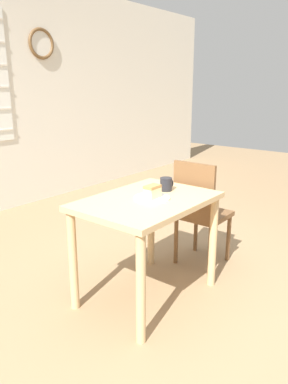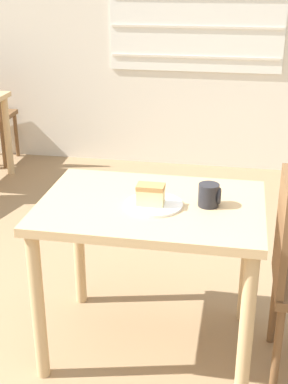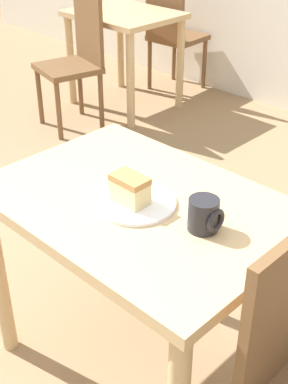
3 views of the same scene
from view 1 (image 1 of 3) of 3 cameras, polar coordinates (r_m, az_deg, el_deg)
ground_plane at (r=2.71m, az=5.54°, el=-18.33°), size 14.00×14.00×0.00m
dining_table_near at (r=2.66m, az=0.46°, el=-3.57°), size 0.99×0.70×0.76m
chair_near_window at (r=3.22m, az=8.49°, el=-2.73°), size 0.40×0.40×0.93m
plate at (r=2.61m, az=1.21°, el=-0.91°), size 0.25×0.25×0.01m
cake_slice at (r=2.58m, az=1.29°, el=0.07°), size 0.12×0.07×0.09m
coffee_mug at (r=2.81m, az=3.42°, el=1.21°), size 0.10×0.09×0.10m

